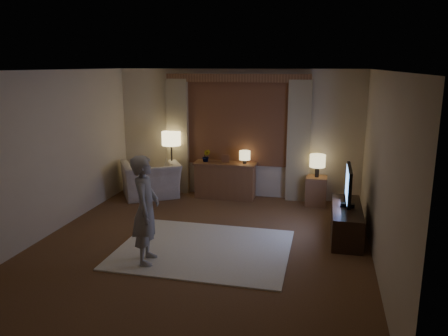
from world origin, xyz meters
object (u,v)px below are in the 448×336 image
(sideboard, at_px, (225,181))
(armchair, at_px, (151,180))
(side_table, at_px, (316,191))
(tv_stand, at_px, (346,222))
(person, at_px, (146,210))

(sideboard, relative_size, armchair, 1.07)
(side_table, bearing_deg, sideboard, 178.44)
(sideboard, xyz_separation_m, tv_stand, (2.35, -1.63, -0.10))
(armchair, relative_size, tv_stand, 0.80)
(armchair, bearing_deg, side_table, 152.09)
(armchair, height_order, person, person)
(person, bearing_deg, tv_stand, -70.76)
(tv_stand, distance_m, person, 3.18)
(armchair, height_order, side_table, armchair)
(side_table, bearing_deg, armchair, -175.90)
(sideboard, xyz_separation_m, armchair, (-1.51, -0.29, 0.01))
(person, bearing_deg, sideboard, -17.55)
(side_table, bearing_deg, tv_stand, -71.94)
(armchair, bearing_deg, person, 79.52)
(side_table, height_order, person, person)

